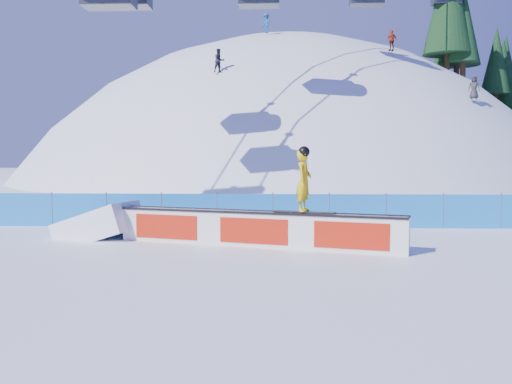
{
  "coord_description": "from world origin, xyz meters",
  "views": [
    {
      "loc": [
        -0.76,
        -15.71,
        2.68
      ],
      "look_at": [
        -1.51,
        2.3,
        1.42
      ],
      "focal_mm": 40.0,
      "sensor_mm": 36.0,
      "label": 1
    }
  ],
  "objects": [
    {
      "name": "snow_ramp",
      "position": [
        -6.47,
        1.93,
        0.0
      ],
      "size": [
        2.91,
        2.27,
        1.6
      ],
      "primitive_type": null,
      "rotation": [
        0.0,
        -0.31,
        -0.29
      ],
      "color": "white",
      "rests_on": "ground"
    },
    {
      "name": "snowboarder",
      "position": [
        -0.09,
        -0.0,
        1.92
      ],
      "size": [
        1.77,
        0.81,
        1.84
      ],
      "rotation": [
        0.0,
        0.0,
        1.23
      ],
      "color": "black",
      "rests_on": "rail_box"
    },
    {
      "name": "snow_hill",
      "position": [
        0.0,
        42.0,
        -18.0
      ],
      "size": [
        64.0,
        64.0,
        64.0
      ],
      "color": "silver",
      "rests_on": "ground"
    },
    {
      "name": "distant_skiers",
      "position": [
        2.51,
        28.96,
        10.68
      ],
      "size": [
        19.13,
        10.26,
        7.97
      ],
      "color": "black",
      "rests_on": "ground"
    },
    {
      "name": "safety_fence",
      "position": [
        0.0,
        4.5,
        0.6
      ],
      "size": [
        22.05,
        0.05,
        1.3
      ],
      "color": "blue",
      "rests_on": "ground"
    },
    {
      "name": "rail_box",
      "position": [
        -1.41,
        0.4,
        0.5
      ],
      "size": [
        8.27,
        3.02,
        1.02
      ],
      "rotation": [
        0.0,
        0.0,
        -0.29
      ],
      "color": "silver",
      "rests_on": "ground"
    },
    {
      "name": "ground",
      "position": [
        0.0,
        0.0,
        0.0
      ],
      "size": [
        160.0,
        160.0,
        0.0
      ],
      "primitive_type": "plane",
      "color": "white",
      "rests_on": "ground"
    }
  ]
}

